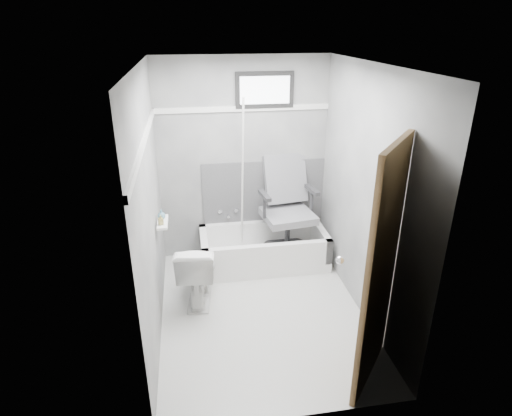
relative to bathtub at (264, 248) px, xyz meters
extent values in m
plane|color=silver|center=(-0.19, -0.93, -0.21)|extent=(2.60, 2.60, 0.00)
plane|color=silver|center=(-0.19, -0.93, 2.19)|extent=(2.60, 2.60, 0.00)
cube|color=slate|center=(-0.19, 0.37, 0.99)|extent=(2.00, 0.02, 2.40)
cube|color=slate|center=(-0.19, -2.23, 0.99)|extent=(2.00, 0.02, 2.40)
cube|color=slate|center=(-1.19, -0.93, 0.99)|extent=(0.02, 2.60, 2.40)
cube|color=slate|center=(0.81, -0.93, 0.99)|extent=(0.02, 2.60, 2.40)
imported|color=white|center=(-0.81, -0.60, 0.13)|extent=(0.47, 0.73, 0.68)
cube|color=#4C4C4F|center=(0.06, 0.36, 0.59)|extent=(1.50, 0.02, 0.78)
cube|color=white|center=(-0.19, 0.36, 1.61)|extent=(2.00, 0.02, 0.06)
cube|color=white|center=(-1.17, -0.93, 1.61)|extent=(0.02, 2.60, 0.06)
cylinder|color=silver|center=(-0.23, 0.13, 0.84)|extent=(0.02, 0.35, 1.93)
cube|color=white|center=(-1.12, -0.55, 0.69)|extent=(0.10, 0.32, 0.02)
imported|color=#A09350|center=(-1.13, -0.63, 0.76)|extent=(0.06, 0.06, 0.10)
imported|color=teal|center=(-1.13, -0.49, 0.75)|extent=(0.10, 0.10, 0.10)
camera|label=1|loc=(-0.82, -4.46, 2.50)|focal=30.00mm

